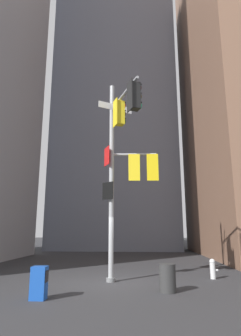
% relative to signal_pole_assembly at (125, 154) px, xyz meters
% --- Properties ---
extents(ground, '(120.00, 120.00, 0.00)m').
position_rel_signal_pole_assembly_xyz_m(ground, '(-0.61, 0.50, -5.06)').
color(ground, '#2D2D30').
extents(building_mid_block, '(13.16, 13.16, 28.04)m').
position_rel_signal_pole_assembly_xyz_m(building_mid_block, '(-2.08, 22.10, 8.96)').
color(building_mid_block, slate).
rests_on(building_mid_block, ground).
extents(signal_pole_assembly, '(2.48, 3.01, 8.38)m').
position_rel_signal_pole_assembly_xyz_m(signal_pole_assembly, '(0.00, 0.00, 0.00)').
color(signal_pole_assembly, '#9EA0A3').
rests_on(signal_pole_assembly, ground).
extents(fire_hydrant, '(0.33, 0.23, 0.81)m').
position_rel_signal_pole_assembly_xyz_m(fire_hydrant, '(3.57, 1.46, -4.64)').
color(fire_hydrant, silver).
rests_on(fire_hydrant, ground).
extents(newspaper_box, '(0.45, 0.36, 0.94)m').
position_rel_signal_pole_assembly_xyz_m(newspaper_box, '(-2.44, -2.49, -4.59)').
color(newspaper_box, '#194CB2').
rests_on(newspaper_box, ground).
extents(trash_bin, '(0.55, 0.55, 0.89)m').
position_rel_signal_pole_assembly_xyz_m(trash_bin, '(1.45, -1.23, -4.62)').
color(trash_bin, '#2D2D2D').
rests_on(trash_bin, ground).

